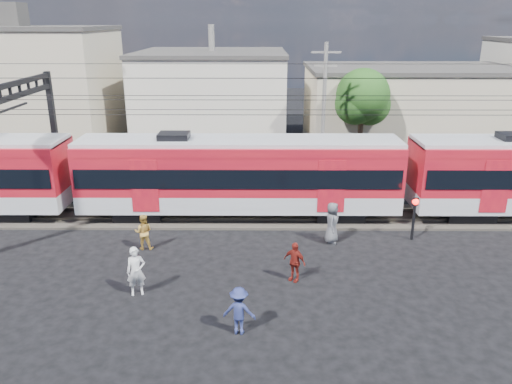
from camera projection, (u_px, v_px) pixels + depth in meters
ground at (205, 298)px, 18.43m from camera, size 120.00×120.00×0.00m
track_bed at (221, 216)px, 25.97m from camera, size 70.00×3.40×0.12m
rail_near at (220, 220)px, 25.22m from camera, size 70.00×0.12×0.12m
rail_far at (222, 209)px, 26.64m from camera, size 70.00×0.12×0.12m
commuter_train at (243, 173)px, 25.19m from camera, size 50.30×3.08×4.17m
catenary at (42, 119)px, 24.36m from camera, size 70.00×9.30×7.52m
building_west at (21, 87)px, 39.69m from camera, size 14.28×10.20×9.30m
building_midwest at (213, 95)px, 42.76m from camera, size 12.24×12.24×7.30m
building_mideast at (409, 107)px, 39.99m from camera, size 16.32×10.20×6.30m
utility_pole_mid at (324, 108)px, 31.08m from camera, size 1.80×0.24×8.50m
tree_near at (365, 99)px, 33.94m from camera, size 3.82×3.64×6.72m
pedestrian_a at (136, 271)px, 18.42m from camera, size 0.79×0.63×1.90m
pedestrian_b at (144, 232)px, 22.16m from camera, size 0.82×0.65×1.64m
pedestrian_c at (239, 311)px, 16.14m from camera, size 1.15×0.76×1.65m
pedestrian_d at (294, 262)px, 19.45m from camera, size 1.01×0.87×1.63m
pedestrian_e at (332, 223)px, 22.78m from camera, size 0.80×1.06×1.94m
crossing_signal at (415, 211)px, 22.89m from camera, size 0.30×0.30×2.08m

